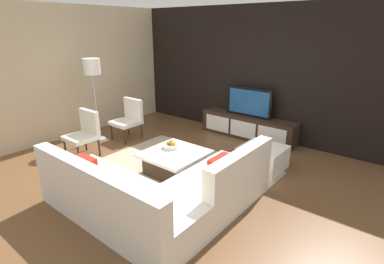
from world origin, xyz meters
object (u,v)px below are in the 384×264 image
Objects in this scene: floor_lamp at (92,71)px; accent_chair_far at (129,117)px; sectional_couch at (157,193)px; coffee_table at (175,162)px; television at (249,102)px; ottoman at (263,158)px; accent_chair_near at (85,131)px; fruit_bowl at (171,145)px; media_console at (247,127)px.

floor_lamp reaches higher than accent_chair_far.
floor_lamp reaches higher than sectional_couch.
coffee_table is at bearing 121.00° from sectional_couch.
television is 3.34m from floor_lamp.
accent_chair_far is at bearing 47.65° from floor_lamp.
coffee_table is 1.38× the size of ottoman.
fruit_bowl is at bearing 18.06° from accent_chair_near.
media_console is 7.73× the size of fruit_bowl.
media_console is 2.49× the size of accent_chair_far.
sectional_couch is (0.50, -3.30, -0.52)m from television.
television is 2.62m from accent_chair_far.
accent_chair_near is at bearing -151.31° from ottoman.
floor_lamp is at bearing -129.11° from accent_chair_far.
sectional_couch is at bearing -81.36° from media_console.
television reaches higher than coffee_table.
sectional_couch is at bearing -13.36° from accent_chair_near.
ottoman is (0.46, 2.09, -0.09)m from sectional_couch.
floor_lamp is (-2.47, -2.14, 0.67)m from television.
sectional_couch is (0.50, -3.30, 0.04)m from media_console.
ottoman is (0.97, -1.20, -0.61)m from television.
ottoman is at bearing 15.33° from floor_lamp.
accent_chair_near is at bearing -49.97° from floor_lamp.
media_console reaches higher than ottoman.
fruit_bowl is at bearing 125.21° from sectional_couch.
television is 1.08× the size of coffee_table.
media_console reaches higher than coffee_table.
ottoman is 0.80× the size of accent_chair_far.
accent_chair_near is (-2.43, 0.51, 0.20)m from sectional_couch.
media_console is 1.54m from ottoman.
television is at bearing 98.63° from sectional_couch.
media_console is 0.56m from television.
accent_chair_far is at bearing -171.55° from ottoman.
sectional_couch is at bearing -21.18° from floor_lamp.
ottoman is (2.90, 1.59, -0.29)m from accent_chair_near.
coffee_table is 1.92m from accent_chair_near.
floor_lamp is (-0.54, 0.64, 1.00)m from accent_chair_near.
fruit_bowl is 1.83m from accent_chair_far.
accent_chair_far is (-2.52, 1.65, 0.19)m from sectional_couch.
accent_chair_near is (-1.93, -2.79, 0.24)m from media_console.
accent_chair_near is 1.15m from accent_chair_far.
accent_chair_near is at bearing -165.00° from coffee_table.
fruit_bowl reaches higher than coffee_table.
sectional_couch is 2.49m from accent_chair_near.
television is 1.20× the size of accent_chair_near.
fruit_bowl is (-0.27, -2.20, -0.38)m from television.
floor_lamp is at bearing 158.82° from sectional_couch.
sectional_couch is 2.44× the size of coffee_table.
ottoman is at bearing 38.75° from fruit_bowl.
floor_lamp is 1.21m from accent_chair_far.
sectional_couch is 2.15m from ottoman.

